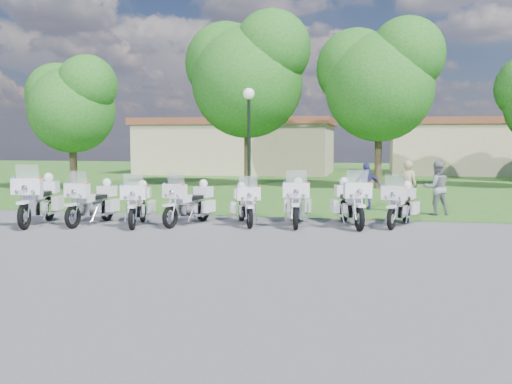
% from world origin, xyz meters
% --- Properties ---
extents(ground, '(100.00, 100.00, 0.00)m').
position_xyz_m(ground, '(0.00, 0.00, 0.00)').
color(ground, '#4E4E52').
rests_on(ground, ground).
extents(grass_lawn, '(100.00, 48.00, 0.01)m').
position_xyz_m(grass_lawn, '(0.00, 27.00, 0.00)').
color(grass_lawn, '#2A5E1D').
rests_on(grass_lawn, ground).
extents(motorcycle_0, '(1.19, 2.58, 1.75)m').
position_xyz_m(motorcycle_0, '(-5.20, 0.19, 0.73)').
color(motorcycle_0, black).
rests_on(motorcycle_0, ground).
extents(motorcycle_1, '(0.92, 2.31, 1.55)m').
position_xyz_m(motorcycle_1, '(-3.71, 0.56, 0.65)').
color(motorcycle_1, black).
rests_on(motorcycle_1, ground).
extents(motorcycle_2, '(1.06, 2.22, 1.51)m').
position_xyz_m(motorcycle_2, '(-2.32, 0.57, 0.63)').
color(motorcycle_2, black).
rests_on(motorcycle_2, ground).
extents(motorcycle_3, '(1.15, 2.22, 1.53)m').
position_xyz_m(motorcycle_3, '(-0.95, 1.05, 0.64)').
color(motorcycle_3, black).
rests_on(motorcycle_3, ground).
extents(motorcycle_4, '(1.19, 2.03, 1.43)m').
position_xyz_m(motorcycle_4, '(0.59, 1.34, 0.60)').
color(motorcycle_4, black).
rests_on(motorcycle_4, ground).
extents(motorcycle_5, '(0.91, 2.39, 1.60)m').
position_xyz_m(motorcycle_5, '(2.08, 1.57, 0.67)').
color(motorcycle_5, black).
rests_on(motorcycle_5, ground).
extents(motorcycle_6, '(1.23, 2.35, 1.62)m').
position_xyz_m(motorcycle_6, '(3.56, 1.64, 0.68)').
color(motorcycle_6, black).
rests_on(motorcycle_6, ground).
extents(motorcycle_7, '(1.14, 2.15, 1.49)m').
position_xyz_m(motorcycle_7, '(4.96, 1.98, 0.62)').
color(motorcycle_7, black).
rests_on(motorcycle_7, ground).
extents(lamp_post, '(0.44, 0.44, 4.43)m').
position_xyz_m(lamp_post, '(-0.57, 7.21, 3.33)').
color(lamp_post, black).
rests_on(lamp_post, ground).
extents(tree_0, '(4.89, 4.17, 6.52)m').
position_xyz_m(tree_0, '(-10.31, 11.17, 4.31)').
color(tree_0, '#38281C').
rests_on(tree_0, ground).
extents(tree_1, '(6.86, 5.86, 9.15)m').
position_xyz_m(tree_1, '(-2.46, 15.27, 6.06)').
color(tree_1, '#38281C').
rests_on(tree_1, ground).
extents(tree_2, '(6.36, 5.43, 8.48)m').
position_xyz_m(tree_2, '(4.37, 15.12, 5.61)').
color(tree_2, '#38281C').
rests_on(tree_2, ground).
extents(building_west, '(14.56, 8.32, 4.10)m').
position_xyz_m(building_west, '(-6.00, 28.00, 2.07)').
color(building_west, tan).
rests_on(building_west, ground).
extents(building_east, '(11.44, 7.28, 4.10)m').
position_xyz_m(building_east, '(11.00, 30.00, 2.07)').
color(building_east, tan).
rests_on(building_east, ground).
extents(bystander_a, '(0.73, 0.59, 1.74)m').
position_xyz_m(bystander_a, '(5.32, 5.12, 0.87)').
color(bystander_a, tan).
rests_on(bystander_a, ground).
extents(bystander_b, '(0.99, 0.86, 1.74)m').
position_xyz_m(bystander_b, '(6.19, 4.64, 0.87)').
color(bystander_b, gray).
rests_on(bystander_b, ground).
extents(bystander_c, '(1.03, 0.66, 1.63)m').
position_xyz_m(bystander_c, '(3.97, 5.57, 0.82)').
color(bystander_c, navy).
rests_on(bystander_c, ground).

